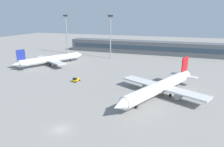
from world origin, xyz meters
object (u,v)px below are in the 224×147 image
object	(u,v)px
airplane_near	(160,87)
baggage_tug_yellow	(76,80)
airplane_mid	(52,59)
floodlight_tower_east	(110,34)
floodlight_tower_west	(66,32)

from	to	relation	value
airplane_near	baggage_tug_yellow	size ratio (longest dim) A/B	10.93
airplane_mid	floodlight_tower_east	world-z (taller)	floodlight_tower_east
airplane_mid	baggage_tug_yellow	world-z (taller)	airplane_mid
airplane_mid	baggage_tug_yellow	bearing A→B (deg)	-39.08
airplane_mid	floodlight_tower_west	bearing A→B (deg)	106.56
baggage_tug_yellow	floodlight_tower_west	distance (m)	68.75
airplane_mid	floodlight_tower_east	xyz separation A→B (m)	(25.88, 26.54, 12.50)
floodlight_tower_west	floodlight_tower_east	distance (m)	36.33
airplane_near	airplane_mid	size ratio (longest dim) A/B	1.11
airplane_near	floodlight_tower_east	xyz separation A→B (m)	(-36.64, 53.78, 12.24)
airplane_near	floodlight_tower_east	world-z (taller)	floodlight_tower_east
floodlight_tower_west	airplane_near	bearing A→B (deg)	-39.82
airplane_mid	baggage_tug_yellow	distance (m)	35.77
airplane_near	baggage_tug_yellow	world-z (taller)	airplane_near
baggage_tug_yellow	airplane_mid	bearing A→B (deg)	140.92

